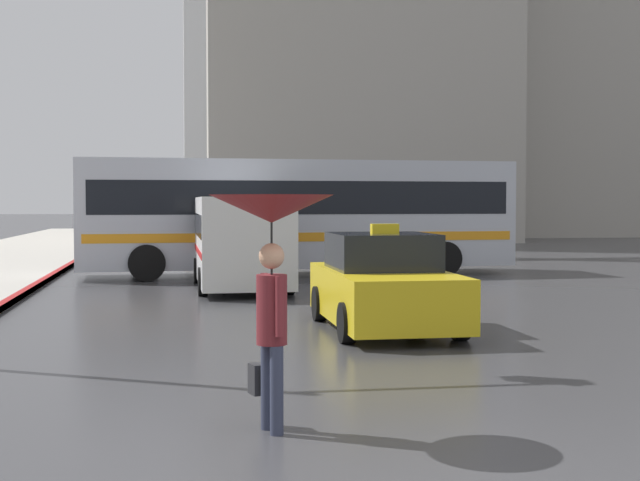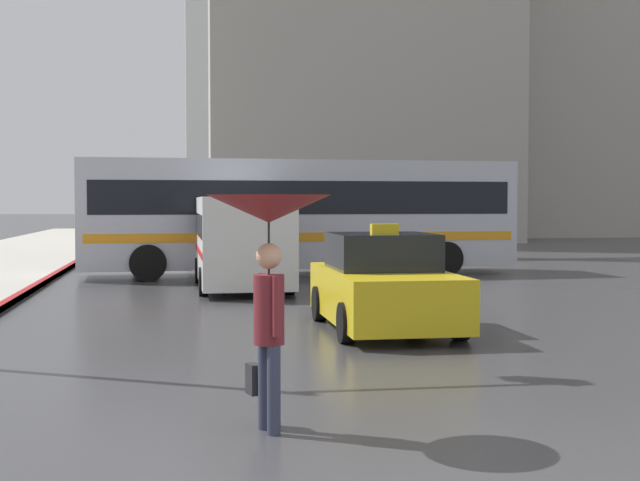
% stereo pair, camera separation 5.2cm
% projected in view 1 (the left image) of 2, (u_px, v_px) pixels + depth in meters
% --- Properties ---
extents(taxi, '(1.91, 4.01, 1.70)m').
position_uv_depth(taxi, '(384.00, 286.00, 14.30)').
color(taxi, gold).
rests_on(taxi, ground_plane).
extents(ambulance_van, '(2.13, 5.47, 2.16)m').
position_uv_depth(ambulance_van, '(240.00, 238.00, 21.13)').
color(ambulance_van, silver).
rests_on(ambulance_van, ground_plane).
extents(city_bus, '(12.15, 3.20, 3.19)m').
position_uv_depth(city_bus, '(298.00, 212.00, 24.96)').
color(city_bus, '#B2B7C1').
rests_on(city_bus, ground_plane).
extents(pedestrian_with_umbrella, '(1.10, 1.10, 2.12)m').
position_uv_depth(pedestrian_with_umbrella, '(271.00, 236.00, 7.87)').
color(pedestrian_with_umbrella, '#2D3347').
rests_on(pedestrian_with_umbrella, ground_plane).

